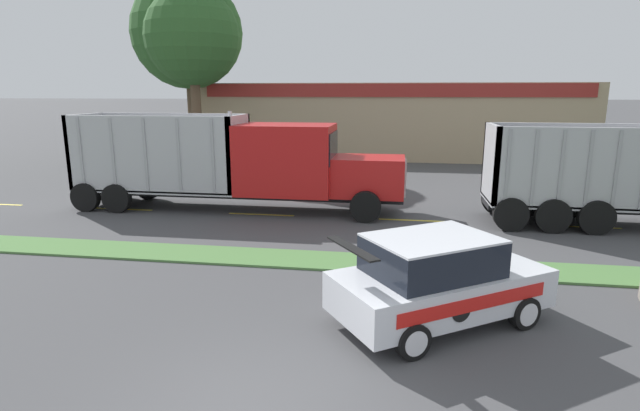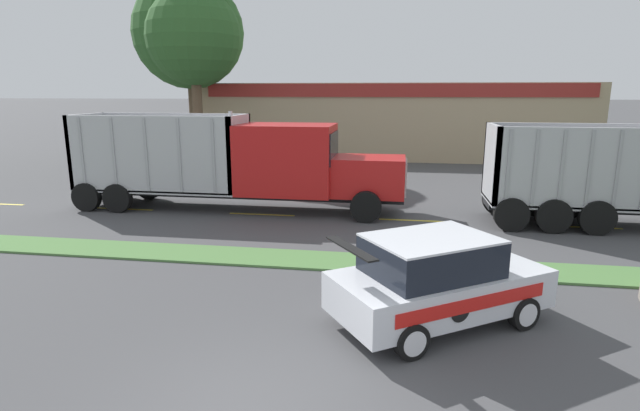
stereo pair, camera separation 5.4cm
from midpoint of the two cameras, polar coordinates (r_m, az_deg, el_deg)
The scene contains 10 objects.
grass_verge at distance 13.01m, azimuth 0.60°, elevation -6.32°, with size 120.00×1.39×0.06m, color #517F42.
centre_line_3 at distance 20.17m, azimuth -21.52°, elevation -0.36°, with size 2.40×0.14×0.01m, color yellow.
centre_line_4 at distance 18.04m, azimuth -6.58°, elevation -1.01°, with size 2.40×0.14×0.01m, color yellow.
centre_line_5 at distance 17.39m, azimuth 10.82°, elevation -1.68°, with size 2.40×0.14×0.01m, color yellow.
centre_line_6 at distance 18.38m, azimuth 27.90°, elevation -2.19°, with size 2.40×0.14×0.01m, color yellow.
dump_truck_mid at distance 18.39m, azimuth -6.41°, elevation 4.56°, with size 12.20×2.65×3.66m.
rally_car at distance 9.68m, azimuth 13.37°, elevation -8.25°, with size 4.39×3.82×1.76m.
store_building_backdrop at distance 37.36m, azimuth 8.40°, elevation 9.85°, with size 24.64×12.10×4.85m.
tree_behind_left at distance 30.54m, azimuth -14.23°, elevation 19.10°, with size 5.35×5.35×11.33m.
tree_behind_right at distance 33.11m, azimuth -14.80°, elevation 19.68°, with size 6.67×6.67×12.80m.
Camera 2 is at (1.86, -5.78, 4.31)m, focal length 28.00 mm.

